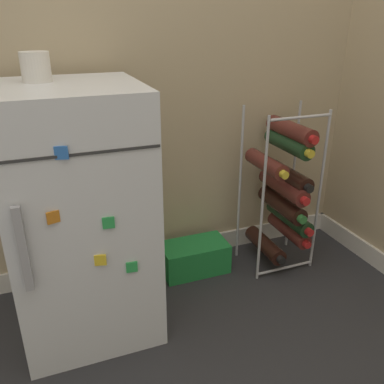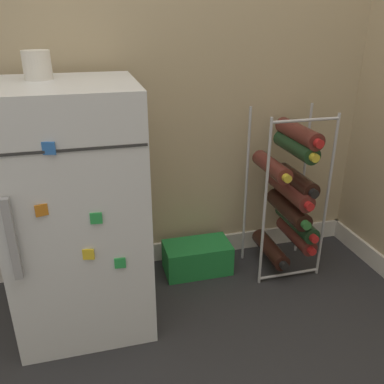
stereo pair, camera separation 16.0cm
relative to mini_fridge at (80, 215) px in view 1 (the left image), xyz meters
The scene contains 5 objects.
ground_plane 0.70m from the mini_fridge, 43.42° to the right, with size 14.00×14.00×0.00m, color #28282B.
mini_fridge is the anchor object (origin of this frame).
wine_rack 0.90m from the mini_fridge, ahead, with size 0.30×0.33×0.74m.
soda_box 0.64m from the mini_fridge, 18.07° to the left, with size 0.30×0.17×0.14m.
fridge_top_cup 0.50m from the mini_fridge, 135.02° to the left, with size 0.09×0.09×0.09m.
Camera 1 is at (-0.48, -0.96, 1.08)m, focal length 38.00 mm.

